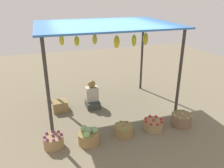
% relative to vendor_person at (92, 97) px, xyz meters
% --- Properties ---
extents(ground_plane, '(14.00, 14.00, 0.00)m').
position_rel_vendor_person_xyz_m(ground_plane, '(0.33, -0.28, -0.30)').
color(ground_plane, '#756A52').
extents(market_stall_structure, '(3.29, 2.41, 2.30)m').
position_rel_vendor_person_xyz_m(market_stall_structure, '(0.33, -0.27, 1.83)').
color(market_stall_structure, '#38332D').
rests_on(market_stall_structure, ground).
extents(vendor_person, '(0.36, 0.44, 0.78)m').
position_rel_vendor_person_xyz_m(vendor_person, '(0.00, 0.00, 0.00)').
color(vendor_person, '#3A4039').
rests_on(vendor_person, ground).
extents(basket_purple_onions, '(0.41, 0.41, 0.32)m').
position_rel_vendor_person_xyz_m(basket_purple_onions, '(-1.17, -1.53, -0.16)').
color(basket_purple_onions, '#94744C').
rests_on(basket_purple_onions, ground).
extents(basket_cabbages, '(0.45, 0.45, 0.39)m').
position_rel_vendor_person_xyz_m(basket_cabbages, '(-0.45, -1.62, -0.13)').
color(basket_cabbages, olive).
rests_on(basket_cabbages, ground).
extents(basket_green_chilies, '(0.44, 0.44, 0.26)m').
position_rel_vendor_person_xyz_m(basket_green_chilies, '(0.36, -1.56, -0.18)').
color(basket_green_chilies, olive).
rests_on(basket_green_chilies, ground).
extents(basket_red_apples, '(0.47, 0.47, 0.27)m').
position_rel_vendor_person_xyz_m(basket_red_apples, '(1.11, -1.54, -0.19)').
color(basket_red_apples, '#987E50').
rests_on(basket_red_apples, ground).
extents(basket_limes, '(0.48, 0.48, 0.32)m').
position_rel_vendor_person_xyz_m(basket_limes, '(1.85, -1.58, -0.16)').
color(basket_limes, '#7E6045').
rests_on(basket_limes, ground).
extents(wooden_crate_near_vendor, '(0.36, 0.25, 0.24)m').
position_rel_vendor_person_xyz_m(wooden_crate_near_vendor, '(-0.88, 0.15, -0.18)').
color(wooden_crate_near_vendor, tan).
rests_on(wooden_crate_near_vendor, ground).
extents(wooden_crate_stacked_rear, '(0.39, 0.32, 0.28)m').
position_rel_vendor_person_xyz_m(wooden_crate_stacked_rear, '(-0.88, 0.01, -0.16)').
color(wooden_crate_stacked_rear, olive).
rests_on(wooden_crate_stacked_rear, ground).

